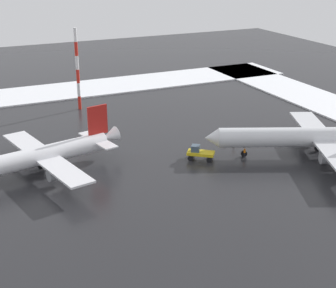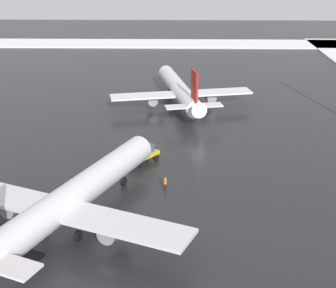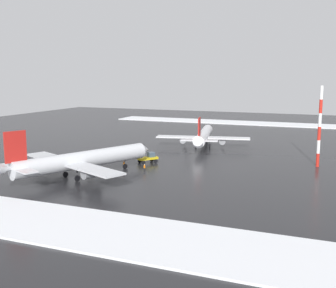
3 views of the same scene
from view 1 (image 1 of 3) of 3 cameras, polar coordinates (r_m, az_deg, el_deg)
ground_plane at (r=84.20m, az=-12.54°, el=-3.54°), size 240.00×240.00×0.00m
snow_bank_far at (r=130.85m, az=-17.51°, el=4.94°), size 152.00×16.00×0.31m
airplane_far_rear at (r=92.19m, az=15.54°, el=0.74°), size 34.05×28.89×10.67m
airplane_foreground_jet at (r=83.93m, az=-14.74°, el=-1.47°), size 32.00×26.79×9.57m
pushback_tug at (r=88.45m, az=3.49°, el=-0.92°), size 4.98×4.56×2.50m
ground_crew_mid_apron at (r=90.22m, az=8.48°, el=-0.88°), size 0.36×0.36×1.71m
ground_crew_by_nose_gear at (r=95.33m, az=7.33°, el=0.40°), size 0.36×0.36×1.71m
antenna_mast at (r=115.59m, az=-10.00°, el=8.14°), size 0.70×0.70×18.18m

